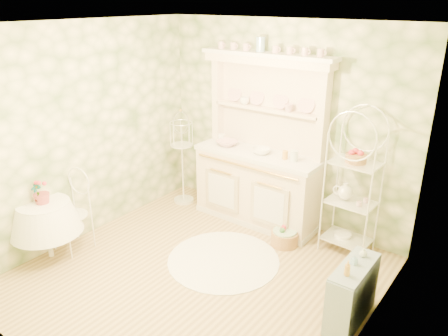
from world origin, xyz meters
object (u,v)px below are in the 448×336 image
Objects in this scene: round_table at (48,233)px; floor_basket at (285,237)px; bakers_rack at (353,184)px; birdcage_stand at (182,156)px; side_shelf at (352,293)px; kitchen_dresser at (258,142)px; cafe_chair at (71,216)px.

round_table reaches higher than floor_basket.
floor_basket is at bearing -148.94° from bakers_rack.
floor_basket is (1.87, -0.18, -0.64)m from birdcage_stand.
side_shelf is 1.12× the size of round_table.
bakers_rack is 2.77× the size of round_table.
side_shelf is at bearing -32.64° from kitchen_dresser.
round_table is 0.33m from cafe_chair.
side_shelf is 0.80× the size of cafe_chair.
floor_basket is (2.13, 1.93, -0.21)m from round_table.
side_shelf is (0.52, -1.19, -0.58)m from bakers_rack.
birdcage_stand is 4.53× the size of floor_basket.
round_table is 2.17m from birdcage_stand.
cafe_chair is 2.66m from floor_basket.
kitchen_dresser reaches higher than floor_basket.
kitchen_dresser is 1.27m from floor_basket.
bakers_rack reaches higher than floor_basket.
bakers_rack is at bearing 39.24° from round_table.
side_shelf is 3.36m from cafe_chair.
kitchen_dresser is 2.57× the size of cafe_chair.
side_shelf is 1.47m from floor_basket.
cafe_chair reaches higher than floor_basket.
floor_basket is (-0.67, -0.36, -0.78)m from bakers_rack.
cafe_chair reaches higher than round_table.
side_shelf is at bearing -63.32° from bakers_rack.
kitchen_dresser is 3.58× the size of round_table.
bakers_rack is 5.39× the size of floor_basket.
bakers_rack reaches higher than side_shelf.
bakers_rack is 1.99× the size of cafe_chair.
cafe_chair is at bearing 76.85° from round_table.
cafe_chair is at bearing -141.57° from floor_basket.
cafe_chair is at bearing -96.20° from birdcage_stand.
side_shelf is at bearing 6.39° from cafe_chair.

